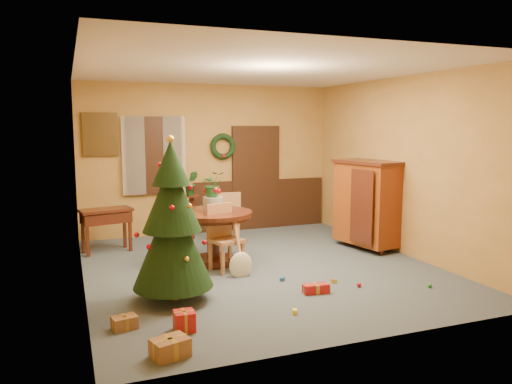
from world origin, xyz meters
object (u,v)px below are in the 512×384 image
dining_table (213,227)px  sideboard (367,202)px  christmas_tree (172,224)px  writing_desk (106,219)px  chair_near (223,235)px

dining_table → sideboard: size_ratio=0.78×
christmas_tree → writing_desk: 2.79m
dining_table → christmas_tree: 1.67m
christmas_tree → sideboard: bearing=20.9°
dining_table → christmas_tree: (-0.89, -1.37, 0.38)m
writing_desk → sideboard: size_ratio=0.59×
chair_near → dining_table: bearing=100.5°
dining_table → sideboard: 2.76m
christmas_tree → writing_desk: size_ratio=2.23×
chair_near → christmas_tree: size_ratio=0.49×
dining_table → chair_near: (0.06, -0.33, -0.05)m
dining_table → writing_desk: dining_table is taller
chair_near → sideboard: (2.69, 0.36, 0.29)m
writing_desk → sideboard: (4.22, -1.31, 0.26)m
writing_desk → sideboard: 4.42m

